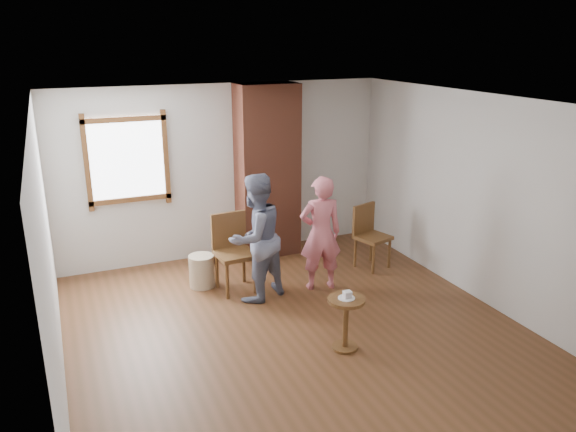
% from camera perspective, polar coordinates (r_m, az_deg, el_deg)
% --- Properties ---
extents(ground, '(5.50, 5.50, 0.00)m').
position_cam_1_polar(ground, '(6.55, 1.12, -11.84)').
color(ground, brown).
rests_on(ground, ground).
extents(room_shell, '(5.04, 5.52, 2.62)m').
position_cam_1_polar(room_shell, '(6.39, -1.49, 4.85)').
color(room_shell, silver).
rests_on(room_shell, ground).
extents(brick_chimney, '(0.90, 0.50, 2.60)m').
position_cam_1_polar(brick_chimney, '(8.46, -2.10, 4.54)').
color(brick_chimney, brown).
rests_on(brick_chimney, ground).
extents(stoneware_crock, '(0.43, 0.43, 0.44)m').
position_cam_1_polar(stoneware_crock, '(7.69, -8.76, -5.54)').
color(stoneware_crock, '#BDAD89').
rests_on(stoneware_crock, ground).
extents(dark_pot, '(0.20, 0.20, 0.16)m').
position_cam_1_polar(dark_pot, '(8.45, -8.00, -4.32)').
color(dark_pot, black).
rests_on(dark_pot, ground).
extents(dining_chair_left, '(0.51, 0.51, 1.03)m').
position_cam_1_polar(dining_chair_left, '(7.46, -5.64, -3.22)').
color(dining_chair_left, brown).
rests_on(dining_chair_left, ground).
extents(dining_chair_right, '(0.54, 0.54, 0.92)m').
position_cam_1_polar(dining_chair_right, '(8.24, 8.24, -1.67)').
color(dining_chair_right, brown).
rests_on(dining_chair_right, ground).
extents(side_table, '(0.40, 0.40, 0.60)m').
position_cam_1_polar(side_table, '(6.11, 5.89, -9.97)').
color(side_table, brown).
rests_on(side_table, ground).
extents(cake_plate, '(0.18, 0.18, 0.01)m').
position_cam_1_polar(cake_plate, '(6.02, 5.95, -8.28)').
color(cake_plate, white).
rests_on(cake_plate, side_table).
extents(cake_slice, '(0.08, 0.07, 0.06)m').
position_cam_1_polar(cake_slice, '(6.01, 6.05, -7.97)').
color(cake_slice, silver).
rests_on(cake_slice, cake_plate).
extents(man, '(0.98, 0.89, 1.65)m').
position_cam_1_polar(man, '(7.06, -3.30, -2.23)').
color(man, '#151B39').
rests_on(man, ground).
extents(person_pink, '(0.62, 0.47, 1.55)m').
position_cam_1_polar(person_pink, '(7.37, 3.33, -1.78)').
color(person_pink, '#DA6D7A').
rests_on(person_pink, ground).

